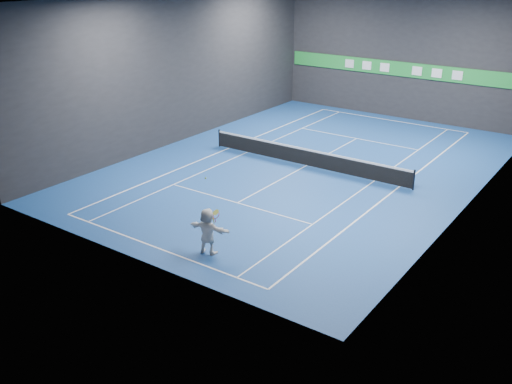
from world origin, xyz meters
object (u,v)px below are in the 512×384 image
Objects in this scene: tennis_ball at (206,178)px; tennis_net at (306,157)px; tennis_racket at (216,216)px; player at (208,231)px.

tennis_net is at bearing 100.03° from tennis_ball.
tennis_ball is 0.01× the size of tennis_net.
tennis_net is 11.30m from tennis_racket.
player reaches higher than tennis_net.
tennis_racket is at bearing -77.45° from tennis_net.
tennis_net is 20.01× the size of tennis_racket.
tennis_racket is at bearing -9.12° from tennis_ball.
player is 0.84m from tennis_racket.
player is 3.03× the size of tennis_racket.
tennis_ball is at bearing -55.71° from player.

